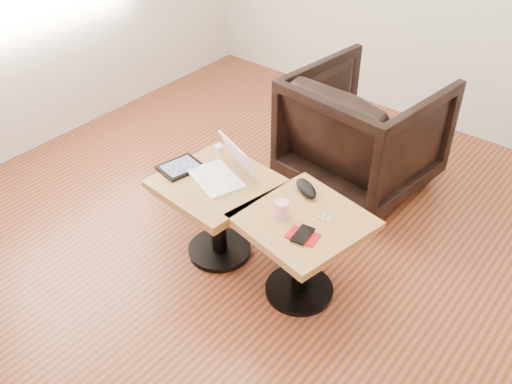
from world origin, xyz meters
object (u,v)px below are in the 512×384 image
Objects in this scene: side_table_left at (217,199)px; armchair at (363,132)px; laptop at (223,171)px; side_table_right at (302,238)px; striped_cup at (282,209)px.

armchair reaches higher than side_table_left.
laptop is 1.10m from armchair.
side_table_left is at bearing -165.73° from side_table_right.
armchair is at bearing 82.10° from side_table_left.
armchair is (0.24, 1.06, -0.16)m from laptop.
laptop is 4.30× the size of striped_cup.
side_table_left and side_table_right have the same top height.
side_table_left is 0.17m from laptop.
laptop is at bearing 170.82° from striped_cup.
striped_cup reaches higher than side_table_left.
side_table_right is 1.11m from armchair.
side_table_left is 6.86× the size of striped_cup.
laptop is at bearing 83.79° from armchair.
side_table_left is 0.54m from side_table_right.
side_table_left is at bearing 83.71° from armchair.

